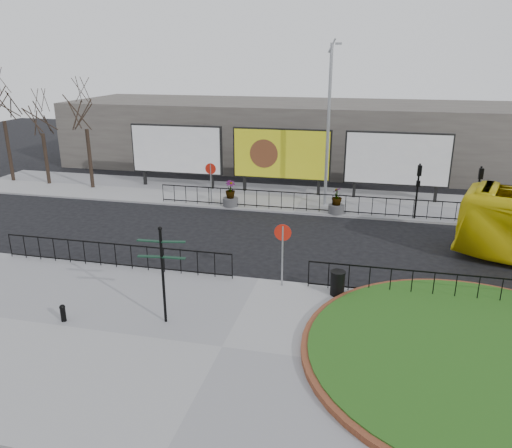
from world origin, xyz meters
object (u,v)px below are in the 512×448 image
(bollard, at_px, (63,312))
(fingerpost_sign, at_px, (162,266))
(planter_c, at_px, (337,203))
(planter_a, at_px, (230,196))
(litter_bin, at_px, (338,283))
(billboard_mid, at_px, (281,154))
(lamp_post, at_px, (328,124))

(bollard, bearing_deg, fingerpost_sign, 12.59)
(planter_c, bearing_deg, planter_a, 180.00)
(planter_a, bearing_deg, fingerpost_sign, -83.26)
(bollard, height_order, litter_bin, litter_bin)
(billboard_mid, bearing_deg, bollard, -102.97)
(litter_bin, height_order, planter_a, planter_a)
(litter_bin, relative_size, planter_a, 0.61)
(lamp_post, xyz_separation_m, litter_bin, (1.61, -11.70, -4.24))
(bollard, bearing_deg, lamp_post, 65.74)
(lamp_post, bearing_deg, bollard, -114.26)
(billboard_mid, bearing_deg, planter_a, -123.20)
(planter_a, bearing_deg, lamp_post, 16.67)
(fingerpost_sign, distance_m, bollard, 3.79)
(fingerpost_sign, xyz_separation_m, litter_bin, (5.38, 3.27, -1.55))
(fingerpost_sign, distance_m, planter_c, 14.20)
(billboard_mid, height_order, bollard, billboard_mid)
(planter_a, xyz_separation_m, planter_c, (6.14, 0.00, -0.02))
(bollard, bearing_deg, planter_c, 60.85)
(lamp_post, height_order, planter_c, lamp_post)
(lamp_post, bearing_deg, planter_c, -63.70)
(bollard, distance_m, litter_bin, 9.57)
(billboard_mid, relative_size, planter_c, 4.19)
(fingerpost_sign, xyz_separation_m, planter_a, (-1.58, 13.37, -1.42))
(fingerpost_sign, bearing_deg, litter_bin, 28.77)
(lamp_post, relative_size, bollard, 15.39)
(billboard_mid, height_order, fingerpost_sign, billboard_mid)
(planter_c, bearing_deg, bollard, -119.15)
(fingerpost_sign, xyz_separation_m, planter_c, (4.56, 13.37, -1.43))
(litter_bin, distance_m, planter_c, 10.13)
(billboard_mid, xyz_separation_m, planter_c, (3.80, -3.57, -1.90))
(lamp_post, height_order, litter_bin, lamp_post)
(bollard, xyz_separation_m, litter_bin, (8.69, 4.01, 0.14))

